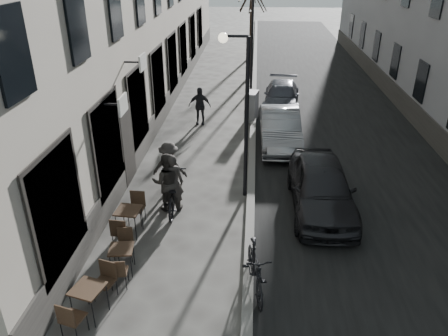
# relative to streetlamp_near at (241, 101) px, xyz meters

# --- Properties ---
(road) EXTENTS (7.30, 60.00, 0.00)m
(road) POSITION_rel_streetlamp_near_xyz_m (4.02, 10.00, -3.16)
(road) COLOR black
(road) RESTS_ON ground
(kerb) EXTENTS (0.25, 60.00, 0.12)m
(kerb) POSITION_rel_streetlamp_near_xyz_m (0.37, 10.00, -3.10)
(kerb) COLOR slate
(kerb) RESTS_ON ground
(streetlamp_near) EXTENTS (0.90, 0.28, 5.09)m
(streetlamp_near) POSITION_rel_streetlamp_near_xyz_m (0.00, 0.00, 0.00)
(streetlamp_near) COLOR black
(streetlamp_near) RESTS_ON ground
(streetlamp_far) EXTENTS (0.90, 0.28, 5.09)m
(streetlamp_far) POSITION_rel_streetlamp_near_xyz_m (0.00, 12.00, 0.00)
(streetlamp_far) COLOR black
(streetlamp_far) RESTS_ON ground
(bistro_set_a) EXTENTS (0.82, 1.59, 0.91)m
(bistro_set_a) POSITION_rel_streetlamp_near_xyz_m (-2.98, -5.47, -2.69)
(bistro_set_a) COLOR black
(bistro_set_a) RESTS_ON ground
(bistro_set_b) EXTENTS (0.64, 1.44, 0.83)m
(bistro_set_b) POSITION_rel_streetlamp_near_xyz_m (-2.70, -3.99, -2.73)
(bistro_set_b) COLOR black
(bistro_set_b) RESTS_ON ground
(bistro_set_c) EXTENTS (0.70, 1.62, 0.94)m
(bistro_set_c) POSITION_rel_streetlamp_near_xyz_m (-2.95, -2.41, -2.68)
(bistro_set_c) COLOR black
(bistro_set_c) RESTS_ON ground
(utility_cabinet) EXTENTS (0.66, 0.97, 1.33)m
(utility_cabinet) POSITION_rel_streetlamp_near_xyz_m (0.27, 7.12, -2.49)
(utility_cabinet) COLOR slate
(utility_cabinet) RESTS_ON ground
(bicycle) EXTENTS (0.87, 2.16, 1.11)m
(bicycle) POSITION_rel_streetlamp_near_xyz_m (-1.97, -0.99, -2.60)
(bicycle) COLOR black
(bicycle) RESTS_ON ground
(cyclist_rider) EXTENTS (0.69, 0.48, 1.82)m
(cyclist_rider) POSITION_rel_streetlamp_near_xyz_m (-1.97, -0.99, -2.25)
(cyclist_rider) COLOR #292523
(cyclist_rider) RESTS_ON ground
(pedestrian_near) EXTENTS (0.98, 0.81, 1.84)m
(pedestrian_near) POSITION_rel_streetlamp_near_xyz_m (-2.14, -1.00, -2.24)
(pedestrian_near) COLOR black
(pedestrian_near) RESTS_ON ground
(pedestrian_mid) EXTENTS (1.16, 0.72, 1.73)m
(pedestrian_mid) POSITION_rel_streetlamp_near_xyz_m (-2.27, 0.09, -2.30)
(pedestrian_mid) COLOR #2B2825
(pedestrian_mid) RESTS_ON ground
(pedestrian_far) EXTENTS (1.00, 0.42, 1.71)m
(pedestrian_far) POSITION_rel_streetlamp_near_xyz_m (-2.06, 6.43, -2.31)
(pedestrian_far) COLOR black
(pedestrian_far) RESTS_ON ground
(car_near) EXTENTS (1.85, 4.48, 1.52)m
(car_near) POSITION_rel_streetlamp_near_xyz_m (2.47, -0.69, -2.40)
(car_near) COLOR black
(car_near) RESTS_ON ground
(car_mid) EXTENTS (1.61, 4.38, 1.43)m
(car_mid) POSITION_rel_streetlamp_near_xyz_m (1.45, 4.22, -2.44)
(car_mid) COLOR gray
(car_mid) RESTS_ON ground
(car_far) EXTENTS (2.06, 4.35, 1.23)m
(car_far) POSITION_rel_streetlamp_near_xyz_m (1.75, 9.01, -2.55)
(car_far) COLOR #383942
(car_far) RESTS_ON ground
(moped) EXTENTS (0.87, 2.02, 1.18)m
(moped) POSITION_rel_streetlamp_near_xyz_m (0.52, -4.40, -2.57)
(moped) COLOR black
(moped) RESTS_ON ground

